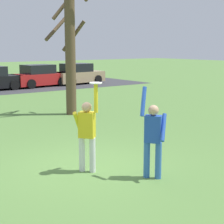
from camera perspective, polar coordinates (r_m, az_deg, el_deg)
ground_plane at (r=9.09m, az=-3.78°, el=-8.47°), size 120.00×120.00×0.00m
person_catcher at (r=8.50m, az=-3.91°, el=-2.91°), size 0.54×0.58×2.08m
person_defender at (r=8.12m, az=6.37°, el=-3.59°), size 0.63×0.66×2.04m
frisbee_disc at (r=8.25m, az=-2.53°, el=4.52°), size 0.28×0.28×0.02m
parked_car_red at (r=27.44m, az=-11.16°, el=5.42°), size 4.25×2.34×1.59m
parked_car_tan at (r=29.00m, az=-5.35°, el=5.81°), size 4.25×2.34×1.59m
bare_tree_tall at (r=15.80m, az=-6.55°, el=10.79°), size 1.70×1.58×5.88m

